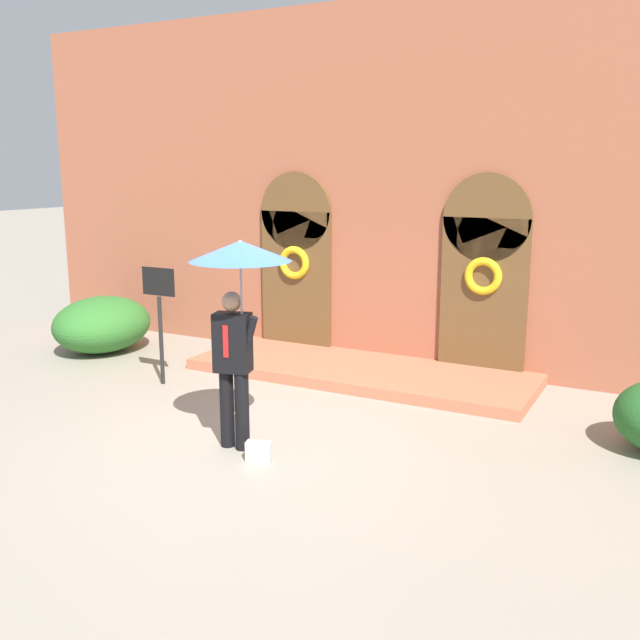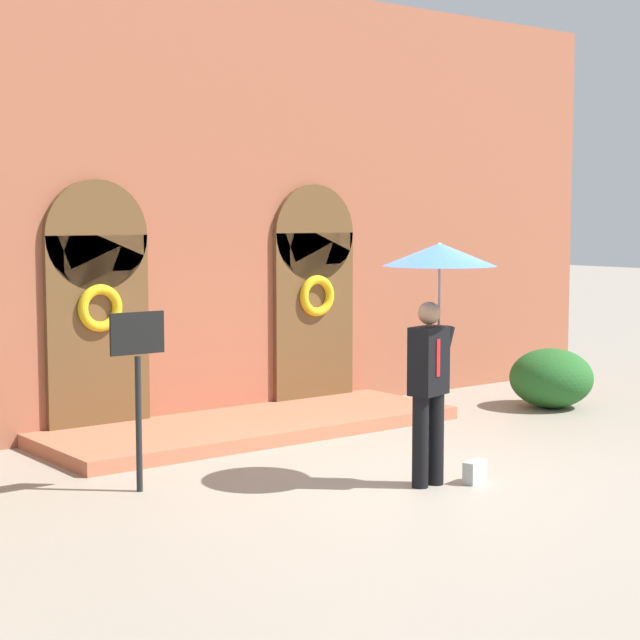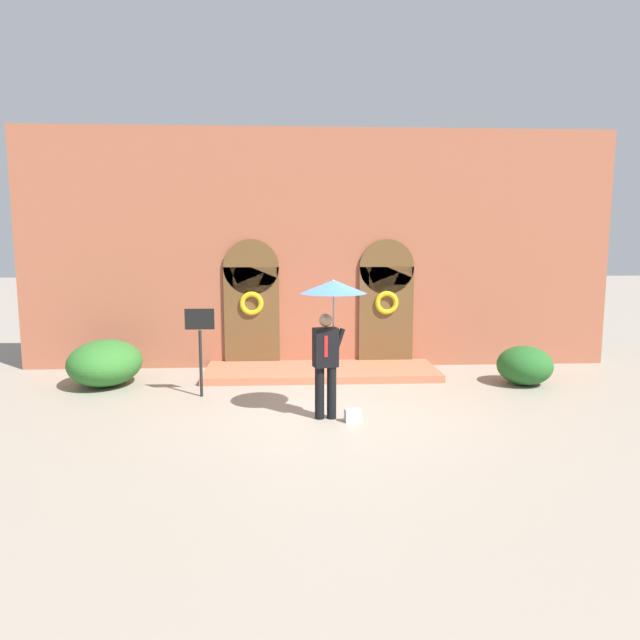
{
  "view_description": "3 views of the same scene",
  "coord_description": "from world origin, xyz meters",
  "px_view_note": "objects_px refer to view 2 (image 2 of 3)",
  "views": [
    {
      "loc": [
        4.29,
        -6.45,
        3.13
      ],
      "look_at": [
        0.02,
        1.69,
        1.14
      ],
      "focal_mm": 40.0,
      "sensor_mm": 36.0,
      "label": 1
    },
    {
      "loc": [
        -7.17,
        -7.59,
        2.6
      ],
      "look_at": [
        0.12,
        1.85,
        1.46
      ],
      "focal_mm": 60.0,
      "sensor_mm": 36.0,
      "label": 2
    },
    {
      "loc": [
        -0.69,
        -9.52,
        2.98
      ],
      "look_at": [
        -0.1,
        1.65,
        1.45
      ],
      "focal_mm": 32.0,
      "sensor_mm": 36.0,
      "label": 3
    }
  ],
  "objects_px": {
    "person_with_umbrella": "(437,290)",
    "handbag": "(475,472)",
    "shrub_right": "(551,378)",
    "sign_post": "(138,371)"
  },
  "relations": [
    {
      "from": "person_with_umbrella",
      "to": "handbag",
      "type": "bearing_deg",
      "value": -29.77
    },
    {
      "from": "person_with_umbrella",
      "to": "handbag",
      "type": "distance_m",
      "value": 1.85
    },
    {
      "from": "handbag",
      "to": "sign_post",
      "type": "distance_m",
      "value": 3.43
    },
    {
      "from": "person_with_umbrella",
      "to": "shrub_right",
      "type": "relative_size",
      "value": 2.07
    },
    {
      "from": "sign_post",
      "to": "person_with_umbrella",
      "type": "bearing_deg",
      "value": -32.23
    },
    {
      "from": "person_with_umbrella",
      "to": "shrub_right",
      "type": "distance_m",
      "value": 4.97
    },
    {
      "from": "handbag",
      "to": "shrub_right",
      "type": "xyz_separation_m",
      "value": [
        3.89,
        2.32,
        0.3
      ]
    },
    {
      "from": "person_with_umbrella",
      "to": "sign_post",
      "type": "relative_size",
      "value": 1.37
    },
    {
      "from": "handbag",
      "to": "shrub_right",
      "type": "height_order",
      "value": "shrub_right"
    },
    {
      "from": "sign_post",
      "to": "shrub_right",
      "type": "bearing_deg",
      "value": 5.12
    }
  ]
}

